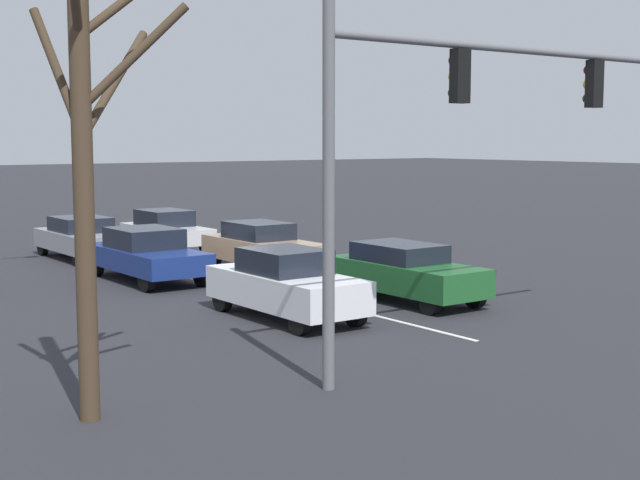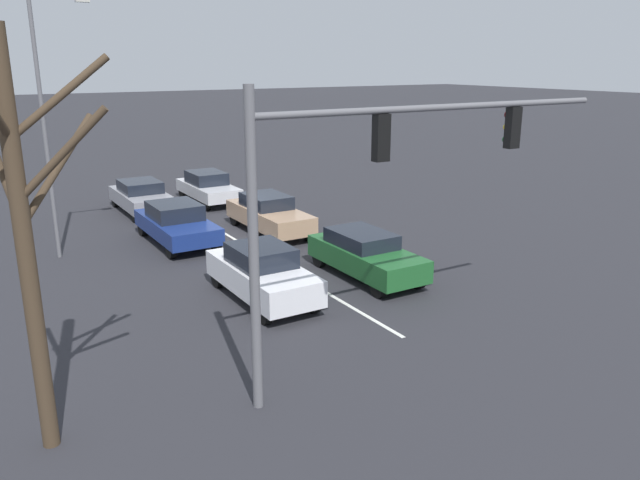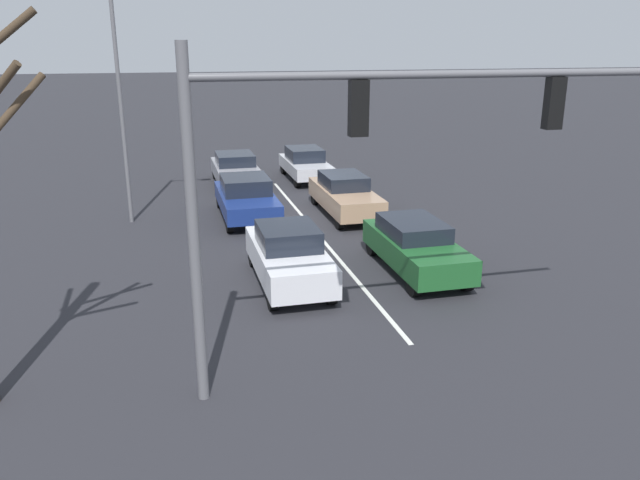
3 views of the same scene
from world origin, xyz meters
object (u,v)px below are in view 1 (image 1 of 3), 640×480
at_px(car_white_midlane_front, 286,284).
at_px(car_silver_leftlane_third, 166,230).
at_px(car_darkgreen_leftlane_front, 405,271).
at_px(traffic_signal_gantry, 454,115).
at_px(car_gray_midlane_third, 82,237).
at_px(car_navy_midlane_second, 146,254).
at_px(car_tan_leftlane_second, 262,247).
at_px(bare_tree_near, 88,144).

relative_size(car_white_midlane_front, car_silver_leftlane_third, 0.99).
xyz_separation_m(car_darkgreen_leftlane_front, traffic_signal_gantry, (3.59, 5.28, 3.75)).
bearing_deg(car_gray_midlane_third, car_navy_midlane_second, 87.13).
xyz_separation_m(car_darkgreen_leftlane_front, car_tan_leftlane_second, (0.22, -6.38, 0.02)).
relative_size(car_white_midlane_front, car_tan_leftlane_second, 0.92).
bearing_deg(car_silver_leftlane_third, car_darkgreen_leftlane_front, 91.11).
relative_size(car_white_midlane_front, car_navy_midlane_second, 0.93).
bearing_deg(bare_tree_near, car_navy_midlane_second, -118.43).
bearing_deg(car_darkgreen_leftlane_front, car_gray_midlane_third, -74.02).
height_order(car_white_midlane_front, traffic_signal_gantry, traffic_signal_gantry).
relative_size(car_silver_leftlane_third, car_gray_midlane_third, 0.99).
xyz_separation_m(car_navy_midlane_second, car_silver_leftlane_third, (-3.64, -6.06, -0.01)).
distance_m(car_tan_leftlane_second, car_navy_midlane_second, 3.70).
relative_size(traffic_signal_gantry, bare_tree_near, 1.28).
bearing_deg(car_darkgreen_leftlane_front, car_silver_leftlane_third, -88.89).
bearing_deg(car_white_midlane_front, car_darkgreen_leftlane_front, -178.91).
distance_m(car_white_midlane_front, bare_tree_near, 8.40).
xyz_separation_m(car_white_midlane_front, traffic_signal_gantry, (-0.09, 5.21, 3.71)).
distance_m(car_gray_midlane_third, traffic_signal_gantry, 18.24).
bearing_deg(car_white_midlane_front, bare_tree_near, 34.97).
height_order(car_tan_leftlane_second, traffic_signal_gantry, traffic_signal_gantry).
distance_m(car_darkgreen_leftlane_front, bare_tree_near, 11.48).
bearing_deg(car_darkgreen_leftlane_front, bare_tree_near, 24.22).
distance_m(car_silver_leftlane_third, car_gray_midlane_third, 3.37).
xyz_separation_m(car_navy_midlane_second, car_gray_midlane_third, (-0.29, -5.71, -0.05)).
bearing_deg(car_navy_midlane_second, traffic_signal_gantry, 91.39).
xyz_separation_m(car_tan_leftlane_second, car_navy_midlane_second, (3.67, -0.47, 0.01)).
distance_m(car_navy_midlane_second, traffic_signal_gantry, 12.70).
bearing_deg(traffic_signal_gantry, car_white_midlane_front, -88.98).
distance_m(car_darkgreen_leftlane_front, car_gray_midlane_third, 13.07).
bearing_deg(traffic_signal_gantry, car_tan_leftlane_second, -106.12).
xyz_separation_m(car_white_midlane_front, car_silver_leftlane_third, (-3.43, -12.98, -0.02)).
xyz_separation_m(car_white_midlane_front, car_gray_midlane_third, (-0.08, -12.63, -0.06)).
xyz_separation_m(car_silver_leftlane_third, car_gray_midlane_third, (3.35, 0.35, -0.04)).
bearing_deg(car_silver_leftlane_third, traffic_signal_gantry, 79.60).
height_order(traffic_signal_gantry, bare_tree_near, bare_tree_near).
bearing_deg(car_tan_leftlane_second, car_silver_leftlane_third, -89.72).
height_order(car_darkgreen_leftlane_front, car_gray_midlane_third, car_darkgreen_leftlane_front).
xyz_separation_m(car_white_midlane_front, car_navy_midlane_second, (0.20, -6.92, -0.01)).
bearing_deg(car_navy_midlane_second, car_darkgreen_leftlane_front, 119.56).
bearing_deg(traffic_signal_gantry, car_silver_leftlane_third, -100.40).
distance_m(car_white_midlane_front, car_gray_midlane_third, 12.63).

